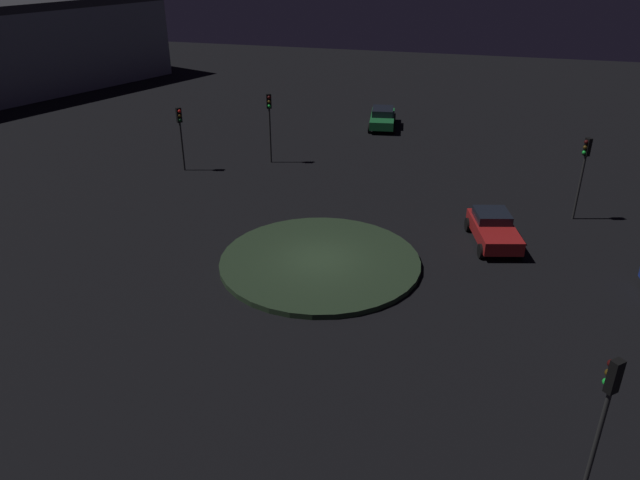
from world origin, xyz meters
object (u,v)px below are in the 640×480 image
object	(u,v)px
car_green	(382,117)
traffic_light_northwest	(606,404)
traffic_light_southeast_near	(180,126)
car_red	(493,229)
traffic_light_southeast	(269,115)
traffic_light_southwest	(584,163)

from	to	relation	value
car_green	traffic_light_northwest	size ratio (longest dim) A/B	1.07
traffic_light_southeast_near	traffic_light_northwest	xyz separation A→B (m)	(-21.34, 20.07, 0.33)
car_green	traffic_light_northwest	xyz separation A→B (m)	(-10.97, 32.96, 2.40)
car_red	traffic_light_southeast	xyz separation A→B (m)	(14.11, -8.23, 2.43)
traffic_light_southwest	traffic_light_northwest	size ratio (longest dim) A/B	0.97
car_green	traffic_light_southeast	size ratio (longest dim) A/B	1.07
car_green	traffic_light_southeast_near	xyz separation A→B (m)	(10.38, 12.89, 2.07)
traffic_light_southeast_near	car_green	bearing A→B (deg)	91.17
traffic_light_southwest	traffic_light_northwest	distance (m)	18.67
car_red	traffic_light_southwest	world-z (taller)	traffic_light_southwest
traffic_light_southeast	traffic_light_southeast_near	xyz separation A→B (m)	(4.78, 2.84, -0.33)
car_red	traffic_light_southwest	distance (m)	6.11
car_red	traffic_light_southeast	bearing A→B (deg)	-134.89
car_green	car_red	distance (m)	20.17
traffic_light_southeast_near	traffic_light_southwest	bearing A→B (deg)	36.35
traffic_light_southeast	traffic_light_northwest	distance (m)	28.27
traffic_light_southwest	traffic_light_southeast_near	xyz separation A→B (m)	(22.93, -1.47, -0.25)
car_red	traffic_light_southeast_near	distance (m)	19.76
car_red	traffic_light_northwest	xyz separation A→B (m)	(-2.46, 14.67, 2.43)
traffic_light_southeast	traffic_light_northwest	size ratio (longest dim) A/B	1.00
traffic_light_northwest	car_red	bearing A→B (deg)	-33.91
traffic_light_southeast	car_green	bearing A→B (deg)	122.71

